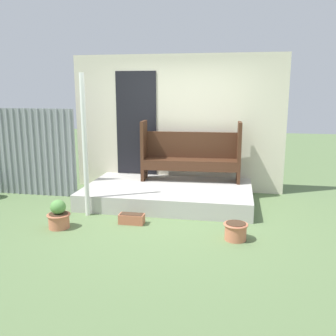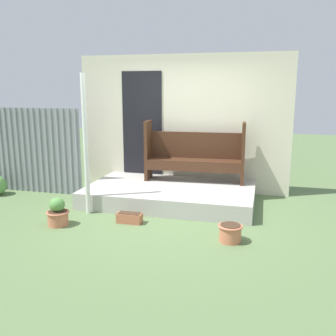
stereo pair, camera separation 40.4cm
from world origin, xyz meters
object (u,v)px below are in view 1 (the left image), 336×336
at_px(flower_pot_middle, 236,231).
at_px(planter_box_rect, 132,219).
at_px(support_post, 85,146).
at_px(bench, 191,153).
at_px(flower_pot_left, 59,216).

distance_m(flower_pot_middle, planter_box_rect, 1.56).
xyz_separation_m(support_post, planter_box_rect, (0.79, -0.25, -1.02)).
relative_size(support_post, bench, 1.20).
distance_m(bench, planter_box_rect, 1.96).
relative_size(support_post, flower_pot_middle, 6.73).
distance_m(flower_pot_left, planter_box_rect, 1.05).
relative_size(support_post, flower_pot_left, 5.25).
bearing_deg(flower_pot_middle, flower_pot_left, -179.34).
height_order(bench, planter_box_rect, bench).
relative_size(bench, flower_pot_middle, 5.59).
bearing_deg(bench, flower_pot_middle, -69.97).
xyz_separation_m(support_post, bench, (1.45, 1.45, -0.29)).
height_order(flower_pot_left, planter_box_rect, flower_pot_left).
bearing_deg(flower_pot_middle, planter_box_rect, 167.78).
relative_size(flower_pot_left, planter_box_rect, 1.13).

